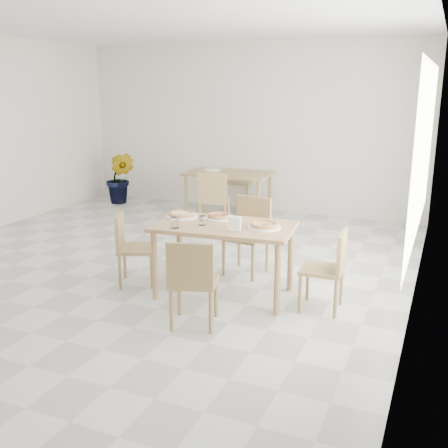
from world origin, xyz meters
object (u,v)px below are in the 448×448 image
at_px(plate_margherita, 264,227).
at_px(tumbler_a, 202,220).
at_px(chair_west, 130,244).
at_px(pizza_pepperoni, 219,216).
at_px(pizza_margherita, 264,225).
at_px(potted_plant, 120,178).
at_px(second_table, 229,178).
at_px(chair_south, 192,277).
at_px(chair_back_n, 242,177).
at_px(tumbler_b, 175,223).
at_px(chair_east, 330,265).
at_px(plate_pepperoni, 219,218).
at_px(plate_empty, 212,170).
at_px(plate_mushroom, 182,216).
at_px(main_table, 224,233).
at_px(chair_back_s, 214,197).
at_px(napkin_holder, 235,225).
at_px(chair_north, 249,230).
at_px(pizza_mushroom, 182,214).

height_order(plate_margherita, tumbler_a, tumbler_a).
bearing_deg(chair_west, pizza_pepperoni, -95.73).
xyz_separation_m(pizza_margherita, potted_plant, (-3.85, 3.18, -0.32)).
xyz_separation_m(plate_margherita, second_table, (-1.62, 2.96, -0.10)).
height_order(chair_south, chair_back_n, chair_back_n).
bearing_deg(chair_back_n, tumbler_a, -75.24).
xyz_separation_m(tumbler_b, second_table, (-0.82, 3.30, -0.15)).
xyz_separation_m(chair_back_n, potted_plant, (-2.14, -0.58, -0.07)).
xyz_separation_m(chair_east, plate_pepperoni, (-1.21, 0.16, 0.30)).
height_order(tumbler_b, second_table, tumbler_b).
height_order(plate_margherita, plate_empty, same).
height_order(plate_margherita, plate_pepperoni, same).
xyz_separation_m(plate_margherita, pizza_pepperoni, (-0.55, 0.16, 0.02)).
bearing_deg(plate_mushroom, second_table, 103.20).
bearing_deg(main_table, potted_plant, 131.36).
relative_size(plate_pepperoni, plate_empty, 1.11).
xyz_separation_m(chair_east, chair_back_s, (-2.20, 2.19, 0.05)).
height_order(chair_south, chair_east, chair_south).
bearing_deg(tumbler_b, pizza_pepperoni, 63.83).
xyz_separation_m(tumbler_b, napkin_holder, (0.59, 0.11, 0.01)).
distance_m(chair_south, napkin_holder, 0.72).
bearing_deg(napkin_holder, tumbler_b, 178.23).
relative_size(pizza_pepperoni, plate_empty, 1.11).
distance_m(chair_north, chair_west, 1.36).
bearing_deg(chair_back_n, pizza_pepperoni, -73.27).
relative_size(chair_west, pizza_margherita, 2.29).
height_order(plate_mushroom, pizza_mushroom, pizza_mushroom).
relative_size(pizza_mushroom, tumbler_a, 3.62).
bearing_deg(chair_north, potted_plant, 150.91).
xyz_separation_m(chair_west, plate_margherita, (1.46, 0.16, 0.30)).
height_order(chair_west, napkin_holder, napkin_holder).
bearing_deg(chair_back_n, chair_west, -87.45).
relative_size(tumbler_a, tumbler_b, 0.87).
height_order(chair_west, tumbler_a, tumbler_a).
height_order(chair_south, plate_margherita, chair_south).
bearing_deg(plate_pepperoni, chair_back_n, 107.81).
bearing_deg(plate_margherita, plate_empty, 122.56).
bearing_deg(napkin_holder, pizza_pepperoni, 117.65).
bearing_deg(plate_empty, tumbler_b, -71.37).
bearing_deg(potted_plant, plate_margherita, -39.59).
relative_size(chair_west, plate_pepperoni, 2.58).
xyz_separation_m(chair_west, napkin_holder, (1.24, -0.07, 0.36)).
bearing_deg(plate_pepperoni, chair_east, -7.29).
xyz_separation_m(pizza_margherita, chair_back_n, (-1.71, 3.76, -0.24)).
bearing_deg(plate_margherita, chair_back_n, 114.42).
height_order(chair_north, chair_west, chair_north).
height_order(main_table, chair_west, chair_west).
bearing_deg(tumbler_a, chair_back_s, 111.96).
height_order(chair_west, second_table, chair_west).
distance_m(chair_north, plate_pepperoni, 0.62).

